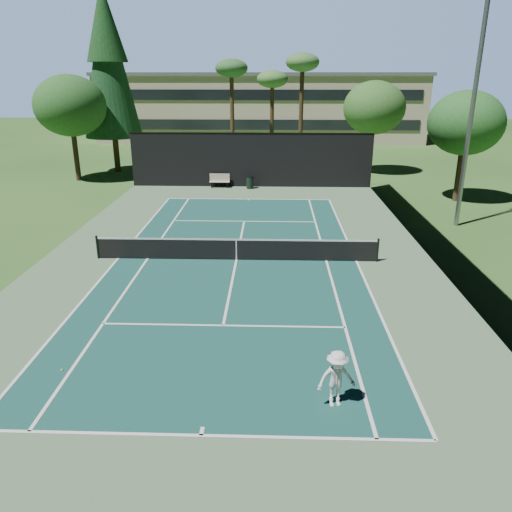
{
  "coord_description": "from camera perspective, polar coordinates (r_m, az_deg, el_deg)",
  "views": [
    {
      "loc": [
        1.61,
        -21.41,
        8.0
      ],
      "look_at": [
        1.0,
        -3.0,
        1.3
      ],
      "focal_mm": 35.0,
      "sensor_mm": 36.0,
      "label": 1
    }
  ],
  "objects": [
    {
      "name": "ground",
      "position": [
        22.91,
        -2.25,
        -0.46
      ],
      "size": [
        160.0,
        160.0,
        0.0
      ],
      "primitive_type": "plane",
      "color": "#2E5A21",
      "rests_on": "ground"
    },
    {
      "name": "apron_slab",
      "position": [
        22.91,
        -2.25,
        -0.45
      ],
      "size": [
        18.0,
        32.0,
        0.01
      ],
      "primitive_type": "cube",
      "color": "#557653",
      "rests_on": "ground"
    },
    {
      "name": "court_surface",
      "position": [
        22.91,
        -2.25,
        -0.44
      ],
      "size": [
        10.97,
        23.77,
        0.01
      ],
      "primitive_type": "cube",
      "color": "#174A43",
      "rests_on": "ground"
    },
    {
      "name": "court_lines",
      "position": [
        22.91,
        -2.25,
        -0.42
      ],
      "size": [
        11.07,
        23.87,
        0.01
      ],
      "color": "white",
      "rests_on": "ground"
    },
    {
      "name": "tennis_net",
      "position": [
        22.72,
        -2.27,
        0.85
      ],
      "size": [
        12.9,
        0.1,
        1.1
      ],
      "color": "black",
      "rests_on": "ground"
    },
    {
      "name": "fence",
      "position": [
        22.35,
        -2.31,
        4.42
      ],
      "size": [
        18.04,
        32.05,
        4.03
      ],
      "color": "black",
      "rests_on": "ground"
    },
    {
      "name": "player",
      "position": [
        13.13,
        9.2,
        -13.69
      ],
      "size": [
        1.1,
        0.77,
        1.55
      ],
      "primitive_type": "imported",
      "rotation": [
        0.0,
        0.0,
        0.21
      ],
      "color": "white",
      "rests_on": "ground"
    },
    {
      "name": "tennis_ball_a",
      "position": [
        15.7,
        -21.32,
        -12.04
      ],
      "size": [
        0.07,
        0.07,
        0.07
      ],
      "primitive_type": "sphere",
      "color": "#E2EE36",
      "rests_on": "ground"
    },
    {
      "name": "tennis_ball_b",
      "position": [
        25.73,
        -7.43,
        1.79
      ],
      "size": [
        0.08,
        0.08,
        0.08
      ],
      "primitive_type": "sphere",
      "color": "yellow",
      "rests_on": "ground"
    },
    {
      "name": "tennis_ball_c",
      "position": [
        24.25,
        -0.72,
        0.82
      ],
      "size": [
        0.08,
        0.08,
        0.08
      ],
      "primitive_type": "sphere",
      "color": "#B3CB2E",
      "rests_on": "ground"
    },
    {
      "name": "tennis_ball_d",
      "position": [
        25.7,
        -8.34,
        1.7
      ],
      "size": [
        0.06,
        0.06,
        0.06
      ],
      "primitive_type": "sphere",
      "color": "#EAF337",
      "rests_on": "ground"
    },
    {
      "name": "park_bench",
      "position": [
        38.06,
        -4.18,
        8.64
      ],
      "size": [
        1.5,
        0.45,
        1.02
      ],
      "color": "beige",
      "rests_on": "ground"
    },
    {
      "name": "trash_bin",
      "position": [
        37.54,
        -0.69,
        8.43
      ],
      "size": [
        0.56,
        0.56,
        0.95
      ],
      "color": "black",
      "rests_on": "ground"
    },
    {
      "name": "pine_tree",
      "position": [
        45.52,
        -16.65,
        21.17
      ],
      "size": [
        4.8,
        4.8,
        15.0
      ],
      "color": "#49341F",
      "rests_on": "ground"
    },
    {
      "name": "palm_a",
      "position": [
        45.55,
        -2.82,
        20.2
      ],
      "size": [
        2.8,
        2.8,
        9.32
      ],
      "color": "#47341E",
      "rests_on": "ground"
    },
    {
      "name": "palm_b",
      "position": [
        47.41,
        1.87,
        19.2
      ],
      "size": [
        2.8,
        2.8,
        8.42
      ],
      "color": "#422F1C",
      "rests_on": "ground"
    },
    {
      "name": "palm_c",
      "position": [
        44.48,
        5.33,
        20.68
      ],
      "size": [
        2.8,
        2.8,
        9.77
      ],
      "color": "#3F2C1B",
      "rests_on": "ground"
    },
    {
      "name": "decid_tree_a",
      "position": [
        44.29,
        13.36,
        16.14
      ],
      "size": [
        5.12,
        5.12,
        7.62
      ],
      "color": "#462C1E",
      "rests_on": "ground"
    },
    {
      "name": "decid_tree_b",
      "position": [
        35.75,
        22.87,
        13.8
      ],
      "size": [
        4.8,
        4.8,
        7.14
      ],
      "color": "#49331F",
      "rests_on": "ground"
    },
    {
      "name": "decid_tree_c",
      "position": [
        42.45,
        -20.48,
        15.77
      ],
      "size": [
        5.44,
        5.44,
        8.09
      ],
      "color": "#412D1B",
      "rests_on": "ground"
    },
    {
      "name": "campus_building",
      "position": [
        67.52,
        0.56,
        16.76
      ],
      "size": [
        40.5,
        12.5,
        8.3
      ],
      "color": "#C2B096",
      "rests_on": "ground"
    },
    {
      "name": "light_pole",
      "position": [
        29.35,
        23.52,
        15.41
      ],
      "size": [
        0.9,
        0.25,
        12.22
      ],
      "color": "gray",
      "rests_on": "ground"
    }
  ]
}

